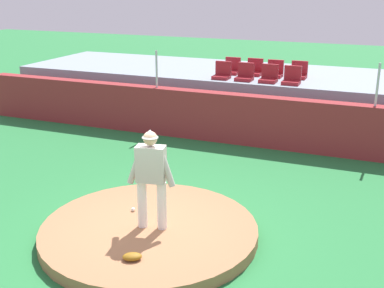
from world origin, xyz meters
TOP-DOWN VIEW (x-y plane):
  - ground_plane at (0.00, 0.00)m, footprint 60.00×60.00m
  - pitchers_mound at (0.00, 0.00)m, footprint 3.80×3.80m
  - pitcher at (0.08, -0.01)m, footprint 0.85×0.34m
  - baseball at (-0.54, 0.41)m, footprint 0.07×0.07m
  - fielding_glove at (0.26, -1.09)m, footprint 0.36×0.32m
  - brick_barrier at (0.00, 5.68)m, footprint 16.75×0.40m
  - fence_post_left at (-2.59, 5.68)m, footprint 0.06×0.06m
  - fence_post_right at (3.33, 5.68)m, footprint 0.06×0.06m
  - bleacher_platform at (0.00, 8.44)m, footprint 16.27×4.06m
  - stadium_chair_0 at (-1.05, 6.94)m, footprint 0.48×0.44m
  - stadium_chair_1 at (-0.35, 6.94)m, footprint 0.48×0.44m
  - stadium_chair_2 at (0.36, 6.94)m, footprint 0.48×0.44m
  - stadium_chair_3 at (1.03, 6.90)m, footprint 0.48×0.44m
  - stadium_chair_4 at (-1.03, 7.82)m, footprint 0.48×0.44m
  - stadium_chair_5 at (-0.32, 7.86)m, footprint 0.48×0.44m
  - stadium_chair_6 at (0.33, 7.80)m, footprint 0.48×0.44m
  - stadium_chair_7 at (1.04, 7.86)m, footprint 0.48×0.44m

SIDE VIEW (x-z plane):
  - ground_plane at x=0.00m, z-range 0.00..0.00m
  - pitchers_mound at x=0.00m, z-range 0.00..0.21m
  - baseball at x=-0.54m, z-range 0.21..0.28m
  - fielding_glove at x=0.26m, z-range 0.21..0.32m
  - brick_barrier at x=0.00m, z-range 0.00..1.37m
  - bleacher_platform at x=0.00m, z-range 0.00..1.52m
  - pitcher at x=0.08m, z-range 0.35..2.12m
  - stadium_chair_0 at x=-1.05m, z-range 1.42..1.92m
  - stadium_chair_1 at x=-0.35m, z-range 1.42..1.92m
  - stadium_chair_2 at x=0.36m, z-range 1.42..1.92m
  - stadium_chair_3 at x=1.03m, z-range 1.42..1.92m
  - stadium_chair_4 at x=-1.03m, z-range 1.42..1.92m
  - stadium_chair_5 at x=-0.32m, z-range 1.42..1.92m
  - stadium_chair_6 at x=0.33m, z-range 1.42..1.92m
  - stadium_chair_7 at x=1.04m, z-range 1.42..1.92m
  - fence_post_left at x=-2.59m, z-range 1.37..2.43m
  - fence_post_right at x=3.33m, z-range 1.37..2.43m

